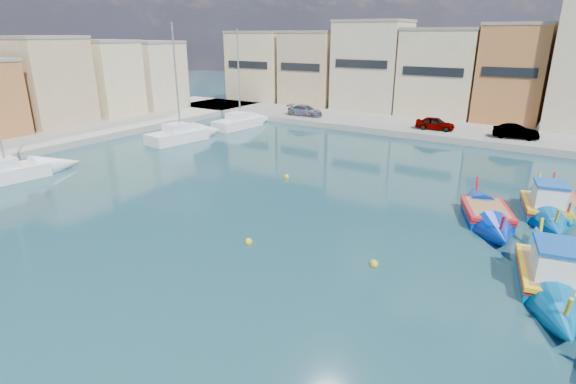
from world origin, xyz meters
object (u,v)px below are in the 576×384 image
Objects in this scene: luzzu_turquoise_cabin at (549,277)px; yacht_mid at (29,170)px; luzzu_blue_cabin at (545,208)px; luzzu_cyan_mid at (558,204)px; luzzu_green at (486,215)px; yacht_midnorth at (192,134)px; yacht_north at (249,121)px.

yacht_mid is at bearing -174.16° from luzzu_turquoise_cabin.
luzzu_turquoise_cabin reaches higher than luzzu_blue_cabin.
luzzu_blue_cabin is 1.11× the size of luzzu_cyan_mid.
yacht_mid is (-30.44, -11.28, 0.04)m from luzzu_blue_cabin.
yacht_mid reaches higher than luzzu_blue_cabin.
luzzu_cyan_mid is at bearing 53.71° from luzzu_green.
luzzu_cyan_mid is 5.17m from luzzu_green.
luzzu_turquoise_cabin is 32.17m from yacht_midnorth.
yacht_north is (-29.61, 19.43, 0.05)m from luzzu_turquoise_cabin.
luzzu_blue_cabin is at bearing -109.01° from luzzu_cyan_mid.
luzzu_cyan_mid is 33.58m from yacht_mid.
luzzu_green is at bearing -12.30° from yacht_midnorth.
luzzu_cyan_mid is 30.96m from yacht_north.
luzzu_blue_cabin is at bearing -6.46° from yacht_midnorth.
yacht_north is (-29.40, 9.71, 0.18)m from luzzu_cyan_mid.
yacht_midnorth reaches higher than luzzu_cyan_mid.
yacht_north is (-28.83, 11.34, 0.05)m from luzzu_blue_cabin.
yacht_midnorth reaches higher than yacht_north.
luzzu_turquoise_cabin is 8.12m from luzzu_blue_cabin.
luzzu_blue_cabin is at bearing 45.39° from luzzu_green.
luzzu_blue_cabin is 3.56m from luzzu_green.
yacht_midnorth is (-0.47, -8.03, 0.02)m from yacht_north.
luzzu_green is at bearing -27.78° from yacht_north.
luzzu_green reaches higher than luzzu_cyan_mid.
yacht_midnorth is (-29.87, 1.68, 0.20)m from luzzu_cyan_mid.
luzzu_cyan_mid is at bearing 70.99° from luzzu_blue_cabin.
luzzu_green is 29.77m from yacht_north.
luzzu_blue_cabin is 1.05× the size of luzzu_green.
luzzu_turquoise_cabin is 0.88× the size of yacht_midnorth.
luzzu_green is 0.81× the size of yacht_mid.
luzzu_blue_cabin reaches higher than luzzu_green.
luzzu_green is at bearing 120.50° from luzzu_turquoise_cabin.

